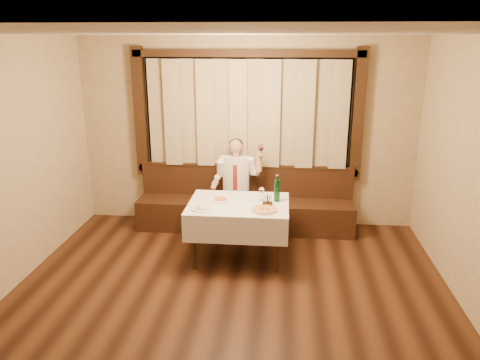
# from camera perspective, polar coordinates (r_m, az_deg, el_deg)

# --- Properties ---
(room) EXTENTS (5.01, 6.01, 2.81)m
(room) POSITION_cam_1_polar(r_m,az_deg,el_deg) (5.02, -1.03, 2.35)
(room) COLOR black
(room) RESTS_ON ground
(banquette) EXTENTS (3.20, 0.61, 0.94)m
(banquette) POSITION_cam_1_polar(r_m,az_deg,el_deg) (7.05, 0.65, -3.40)
(banquette) COLOR black
(banquette) RESTS_ON ground
(dining_table) EXTENTS (1.27, 0.97, 0.76)m
(dining_table) POSITION_cam_1_polar(r_m,az_deg,el_deg) (5.97, -0.19, -3.77)
(dining_table) COLOR black
(dining_table) RESTS_ON ground
(pizza) EXTENTS (0.32, 0.32, 0.03)m
(pizza) POSITION_cam_1_polar(r_m,az_deg,el_deg) (5.67, 3.01, -3.65)
(pizza) COLOR white
(pizza) RESTS_ON dining_table
(pasta_red) EXTENTS (0.25, 0.25, 0.08)m
(pasta_red) POSITION_cam_1_polar(r_m,az_deg,el_deg) (6.02, -2.37, -2.21)
(pasta_red) COLOR white
(pasta_red) RESTS_ON dining_table
(pasta_cream) EXTENTS (0.27, 0.27, 0.09)m
(pasta_cream) POSITION_cam_1_polar(r_m,az_deg,el_deg) (5.73, -4.62, -3.21)
(pasta_cream) COLOR white
(pasta_cream) RESTS_ON dining_table
(green_bottle) EXTENTS (0.08, 0.08, 0.35)m
(green_bottle) POSITION_cam_1_polar(r_m,az_deg,el_deg) (5.97, 4.54, -1.23)
(green_bottle) COLOR #115228
(green_bottle) RESTS_ON dining_table
(table_wine_glass) EXTENTS (0.07, 0.07, 0.19)m
(table_wine_glass) POSITION_cam_1_polar(r_m,az_deg,el_deg) (5.98, 2.64, -1.31)
(table_wine_glass) COLOR white
(table_wine_glass) RESTS_ON dining_table
(cruet_caddy) EXTENTS (0.12, 0.06, 0.13)m
(cruet_caddy) POSITION_cam_1_polar(r_m,az_deg,el_deg) (5.86, 3.37, -2.63)
(cruet_caddy) COLOR black
(cruet_caddy) RESTS_ON dining_table
(seated_man) EXTENTS (0.74, 0.55, 1.37)m
(seated_man) POSITION_cam_1_polar(r_m,az_deg,el_deg) (6.82, -0.51, 0.23)
(seated_man) COLOR black
(seated_man) RESTS_ON ground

